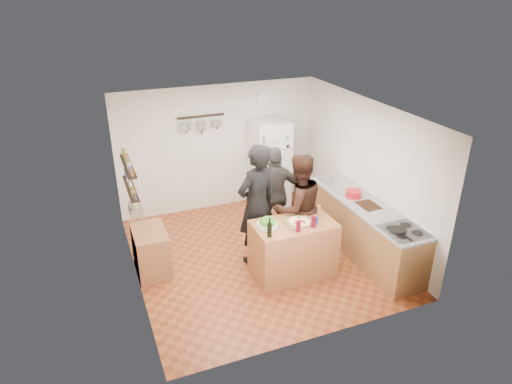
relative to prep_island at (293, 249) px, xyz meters
name	(u,v)px	position (x,y,z in m)	size (l,w,h in m)	color
room_shell	(250,180)	(-0.31, 1.07, 0.79)	(4.20, 4.20, 4.20)	brown
prep_island	(293,249)	(0.00, 0.00, 0.00)	(1.25, 0.72, 0.91)	#A3663B
pizza_board	(299,222)	(0.08, -0.02, 0.47)	(0.42, 0.34, 0.02)	brown
pizza	(299,221)	(0.08, -0.02, 0.48)	(0.34, 0.34, 0.02)	beige
salad_bowl	(267,225)	(-0.42, 0.05, 0.49)	(0.31, 0.31, 0.06)	silver
wine_bottle	(270,230)	(-0.50, -0.22, 0.56)	(0.07, 0.07, 0.21)	black
wine_glass_near	(298,226)	(-0.05, -0.24, 0.54)	(0.07, 0.07, 0.17)	#5B071E
wine_glass_far	(313,222)	(0.22, -0.20, 0.54)	(0.07, 0.07, 0.17)	#530719
pepper_mill	(319,212)	(0.45, 0.05, 0.54)	(0.05, 0.05, 0.16)	#996440
salt_canister	(316,220)	(0.30, -0.12, 0.51)	(0.07, 0.07, 0.12)	#1C2D9A
person_left	(257,205)	(-0.37, 0.60, 0.56)	(0.74, 0.49, 2.03)	black
person_center	(298,208)	(0.28, 0.44, 0.46)	(0.89, 0.69, 1.83)	black
person_back	(275,195)	(0.18, 1.12, 0.42)	(1.02, 0.42, 1.74)	#322F2C
counter_run	(364,229)	(1.39, 0.13, -0.01)	(0.63, 2.63, 0.90)	#9E7042
stove_top	(404,231)	(1.39, -0.82, 0.46)	(0.60, 0.62, 0.02)	white
skillet	(398,230)	(1.29, -0.81, 0.49)	(0.24, 0.24, 0.05)	black
sink	(340,185)	(1.39, 0.98, 0.46)	(0.50, 0.80, 0.03)	silver
cutting_board	(368,206)	(1.39, 0.08, 0.46)	(0.30, 0.40, 0.02)	#9A5C38
red_bowl	(353,194)	(1.34, 0.46, 0.52)	(0.27, 0.27, 0.11)	red
fridge	(269,164)	(0.64, 2.43, 0.45)	(0.70, 0.68, 1.80)	white
wall_clock	(264,99)	(0.64, 2.76, 1.69)	(0.30, 0.30, 0.03)	silver
spice_shelf_lower	(131,188)	(-2.24, 0.88, 1.04)	(0.12, 1.00, 0.03)	black
spice_shelf_upper	(128,166)	(-2.24, 0.88, 1.40)	(0.12, 1.00, 0.03)	black
produce_basket	(136,209)	(-2.21, 0.88, 0.69)	(0.18, 0.35, 0.14)	silver
side_table	(151,251)	(-2.05, 0.91, -0.09)	(0.50, 0.80, 0.73)	#96643F
pot_rack	(201,116)	(-0.66, 2.68, 1.49)	(0.90, 0.04, 0.04)	black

